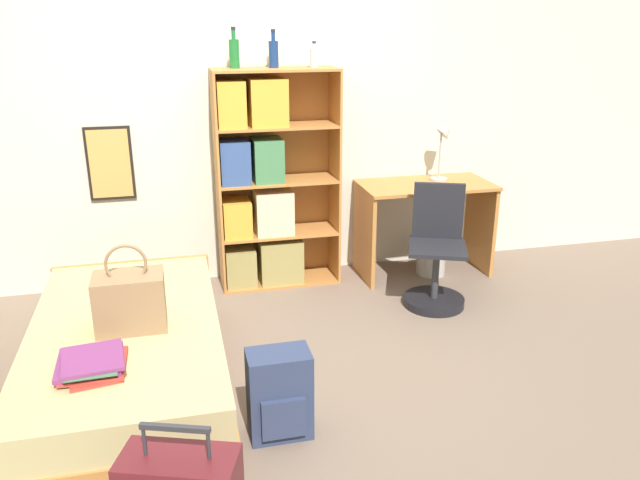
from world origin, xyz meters
TOP-DOWN VIEW (x-y plane):
  - ground_plane at (0.00, 0.00)m, footprint 14.00×14.00m
  - wall_back at (-0.00, 1.60)m, footprint 10.00×0.09m
  - bed at (-0.80, 0.02)m, footprint 1.02×1.89m
  - handbag at (-0.75, -0.06)m, footprint 0.36×0.23m
  - book_stack_on_bed at (-0.91, -0.46)m, footprint 0.32×0.35m
  - bookcase at (0.17, 1.37)m, footprint 0.91×0.35m
  - bottle_green at (0.01, 1.42)m, footprint 0.07×0.07m
  - bottle_brown at (0.28, 1.40)m, footprint 0.07×0.07m
  - bottle_clear at (0.57, 1.37)m, footprint 0.06×0.06m
  - desk at (1.46, 1.28)m, footprint 1.04×0.54m
  - desk_lamp at (1.63, 1.36)m, footprint 0.19×0.14m
  - desk_chair at (1.32, 0.71)m, footprint 0.52×0.52m
  - backpack at (-0.06, -0.55)m, footprint 0.31×0.23m
  - waste_bin at (1.52, 1.22)m, footprint 0.23×0.23m

SIDE VIEW (x-z plane):
  - ground_plane at x=0.00m, z-range 0.00..0.00m
  - waste_bin at x=1.52m, z-range 0.00..0.25m
  - bed at x=-0.80m, z-range 0.00..0.44m
  - backpack at x=-0.06m, z-range 0.00..0.45m
  - desk_chair at x=1.32m, z-range -0.15..0.72m
  - book_stack_on_bed at x=-0.91m, z-range 0.44..0.52m
  - desk at x=1.46m, z-range 0.13..0.89m
  - handbag at x=-0.75m, z-range 0.36..0.83m
  - bookcase at x=0.17m, z-range -0.05..1.60m
  - desk_lamp at x=1.63m, z-range 0.84..1.32m
  - wall_back at x=0.00m, z-range 0.00..2.60m
  - bottle_clear at x=0.57m, z-range 1.62..1.80m
  - bottle_brown at x=0.28m, z-range 1.61..1.88m
  - bottle_green at x=0.01m, z-range 1.61..1.89m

